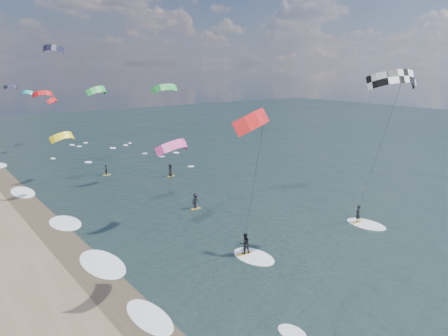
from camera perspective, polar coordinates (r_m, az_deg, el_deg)
ground at (r=31.62m, az=15.20°, el=-16.36°), size 260.00×260.00×0.00m
wet_sand_strip at (r=32.28m, az=-14.23°, el=-15.64°), size 3.00×240.00×0.00m
kitesurfer_near_a at (r=38.12m, az=21.36°, el=7.01°), size 7.90×8.86×15.56m
kitesurfer_near_b at (r=29.74m, az=4.60°, el=0.39°), size 7.19×9.18×13.47m
far_kitesurfers at (r=54.71m, az=-6.75°, el=-2.13°), size 8.14×20.91×1.77m
bg_kite_field at (r=69.99m, az=-19.16°, el=9.08°), size 15.69×78.22×11.42m
shoreline_surf at (r=36.63m, az=-15.39°, el=-12.06°), size 2.40×79.40×0.11m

